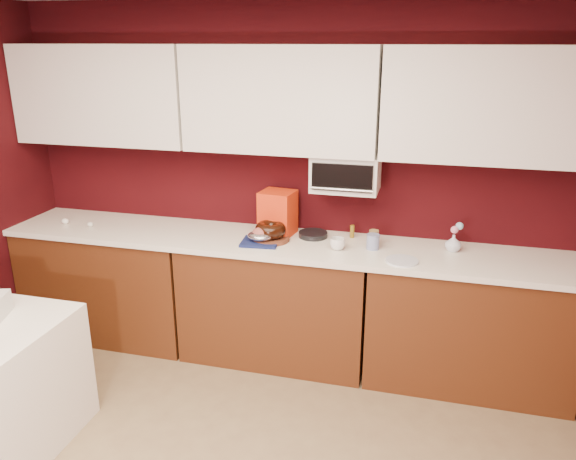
# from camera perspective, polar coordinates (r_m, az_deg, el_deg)

# --- Properties ---
(wall_back) EXTENTS (4.00, 0.02, 2.50)m
(wall_back) POSITION_cam_1_polar(r_m,az_deg,el_deg) (4.10, -0.07, 4.97)
(wall_back) COLOR #34070A
(wall_back) RESTS_ON floor
(base_cabinet_left) EXTENTS (1.31, 0.58, 0.86)m
(base_cabinet_left) POSITION_cam_1_polar(r_m,az_deg,el_deg) (4.61, -17.39, -5.08)
(base_cabinet_left) COLOR #532710
(base_cabinet_left) RESTS_ON floor
(base_cabinet_center) EXTENTS (1.31, 0.58, 0.86)m
(base_cabinet_center) POSITION_cam_1_polar(r_m,az_deg,el_deg) (4.09, -1.19, -7.27)
(base_cabinet_center) COLOR #532710
(base_cabinet_center) RESTS_ON floor
(base_cabinet_right) EXTENTS (1.31, 0.58, 0.86)m
(base_cabinet_right) POSITION_cam_1_polar(r_m,az_deg,el_deg) (3.98, 17.86, -9.08)
(base_cabinet_right) COLOR #532710
(base_cabinet_right) RESTS_ON floor
(countertop) EXTENTS (4.00, 0.62, 0.04)m
(countertop) POSITION_cam_1_polar(r_m,az_deg,el_deg) (3.92, -1.23, -1.35)
(countertop) COLOR white
(countertop) RESTS_ON base_cabinet_center
(upper_cabinet_left) EXTENTS (1.31, 0.33, 0.70)m
(upper_cabinet_left) POSITION_cam_1_polar(r_m,az_deg,el_deg) (4.39, -18.22, 12.93)
(upper_cabinet_left) COLOR white
(upper_cabinet_left) RESTS_ON wall_back
(upper_cabinet_center) EXTENTS (1.31, 0.33, 0.70)m
(upper_cabinet_center) POSITION_cam_1_polar(r_m,az_deg,el_deg) (3.84, -0.72, 13.12)
(upper_cabinet_center) COLOR white
(upper_cabinet_center) RESTS_ON wall_back
(upper_cabinet_right) EXTENTS (1.31, 0.33, 0.70)m
(upper_cabinet_right) POSITION_cam_1_polar(r_m,az_deg,el_deg) (3.71, 19.99, 11.84)
(upper_cabinet_right) COLOR white
(upper_cabinet_right) RESTS_ON wall_back
(toaster_oven) EXTENTS (0.45, 0.30, 0.25)m
(toaster_oven) POSITION_cam_1_polar(r_m,az_deg,el_deg) (3.84, 5.90, 5.84)
(toaster_oven) COLOR white
(toaster_oven) RESTS_ON upper_cabinet_center
(toaster_oven_door) EXTENTS (0.40, 0.02, 0.18)m
(toaster_oven_door) POSITION_cam_1_polar(r_m,az_deg,el_deg) (3.69, 5.50, 5.31)
(toaster_oven_door) COLOR black
(toaster_oven_door) RESTS_ON toaster_oven
(toaster_oven_handle) EXTENTS (0.42, 0.02, 0.02)m
(toaster_oven_handle) POSITION_cam_1_polar(r_m,az_deg,el_deg) (3.69, 5.43, 4.13)
(toaster_oven_handle) COLOR silver
(toaster_oven_handle) RESTS_ON toaster_oven
(cake_base) EXTENTS (0.30, 0.30, 0.02)m
(cake_base) POSITION_cam_1_polar(r_m,az_deg,el_deg) (3.91, -1.78, -0.90)
(cake_base) COLOR brown
(cake_base) RESTS_ON countertop
(bundt_cake) EXTENTS (0.28, 0.28, 0.09)m
(bundt_cake) POSITION_cam_1_polar(r_m,az_deg,el_deg) (3.89, -1.79, 0.04)
(bundt_cake) COLOR black
(bundt_cake) RESTS_ON cake_base
(navy_towel) EXTENTS (0.27, 0.24, 0.02)m
(navy_towel) POSITION_cam_1_polar(r_m,az_deg,el_deg) (3.86, -2.85, -1.23)
(navy_towel) COLOR #151E4F
(navy_towel) RESTS_ON countertop
(foil_ham_nest) EXTENTS (0.22, 0.21, 0.06)m
(foil_ham_nest) POSITION_cam_1_polar(r_m,az_deg,el_deg) (3.84, -2.86, -0.60)
(foil_ham_nest) COLOR silver
(foil_ham_nest) RESTS_ON navy_towel
(roasted_ham) EXTENTS (0.13, 0.12, 0.07)m
(roasted_ham) POSITION_cam_1_polar(r_m,az_deg,el_deg) (3.83, -2.86, -0.25)
(roasted_ham) COLOR #AC574E
(roasted_ham) RESTS_ON foil_ham_nest
(pandoro_box) EXTENTS (0.26, 0.24, 0.32)m
(pandoro_box) POSITION_cam_1_polar(r_m,az_deg,el_deg) (4.00, -1.05, 1.76)
(pandoro_box) COLOR red
(pandoro_box) RESTS_ON countertop
(dark_pan) EXTENTS (0.27, 0.27, 0.04)m
(dark_pan) POSITION_cam_1_polar(r_m,az_deg,el_deg) (3.98, 2.56, -0.46)
(dark_pan) COLOR black
(dark_pan) RESTS_ON countertop
(coffee_mug) EXTENTS (0.12, 0.12, 0.10)m
(coffee_mug) POSITION_cam_1_polar(r_m,az_deg,el_deg) (3.74, 5.06, -1.30)
(coffee_mug) COLOR white
(coffee_mug) RESTS_ON countertop
(blue_jar) EXTENTS (0.11, 0.11, 0.10)m
(blue_jar) POSITION_cam_1_polar(r_m,az_deg,el_deg) (3.78, 8.62, -1.18)
(blue_jar) COLOR navy
(blue_jar) RESTS_ON countertop
(flower_vase) EXTENTS (0.10, 0.10, 0.13)m
(flower_vase) POSITION_cam_1_polar(r_m,az_deg,el_deg) (3.86, 16.45, -1.16)
(flower_vase) COLOR silver
(flower_vase) RESTS_ON countertop
(flower_pink) EXTENTS (0.05, 0.05, 0.05)m
(flower_pink) POSITION_cam_1_polar(r_m,az_deg,el_deg) (3.83, 16.56, 0.02)
(flower_pink) COLOR pink
(flower_pink) RESTS_ON flower_vase
(flower_blue) EXTENTS (0.05, 0.05, 0.05)m
(flower_blue) POSITION_cam_1_polar(r_m,az_deg,el_deg) (3.84, 17.03, 0.39)
(flower_blue) COLOR #8DC7E2
(flower_blue) RESTS_ON flower_vase
(china_plate) EXTENTS (0.23, 0.23, 0.01)m
(china_plate) POSITION_cam_1_polar(r_m,az_deg,el_deg) (3.61, 11.51, -3.08)
(china_plate) COLOR white
(china_plate) RESTS_ON countertop
(amber_bottle) EXTENTS (0.04, 0.04, 0.09)m
(amber_bottle) POSITION_cam_1_polar(r_m,az_deg,el_deg) (3.98, 6.54, -0.14)
(amber_bottle) COLOR olive
(amber_bottle) RESTS_ON countertop
(paper_cup) EXTENTS (0.08, 0.08, 0.10)m
(paper_cup) POSITION_cam_1_polar(r_m,az_deg,el_deg) (3.87, 8.71, -0.72)
(paper_cup) COLOR olive
(paper_cup) RESTS_ON countertop
(egg_left) EXTENTS (0.07, 0.06, 0.04)m
(egg_left) POSITION_cam_1_polar(r_m,az_deg,el_deg) (4.58, -21.70, 0.84)
(egg_left) COLOR white
(egg_left) RESTS_ON countertop
(egg_right) EXTENTS (0.05, 0.04, 0.04)m
(egg_right) POSITION_cam_1_polar(r_m,az_deg,el_deg) (4.45, -19.46, 0.54)
(egg_right) COLOR silver
(egg_right) RESTS_ON countertop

